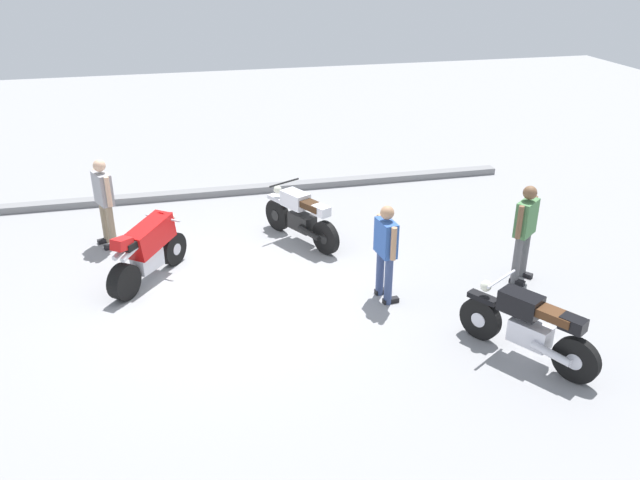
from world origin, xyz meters
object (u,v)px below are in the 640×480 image
motorcycle_red_sportbike (148,249)px  person_in_green_shirt (525,227)px  person_in_blue_shirt (386,248)px  motorcycle_black_cruiser (528,326)px  motorcycle_silver_cruiser (301,216)px  person_in_gray_shirt (104,197)px

motorcycle_red_sportbike → person_in_green_shirt: 6.34m
person_in_green_shirt → person_in_blue_shirt: 2.47m
motorcycle_red_sportbike → motorcycle_black_cruiser: (5.09, -3.56, -0.07)m
motorcycle_silver_cruiser → person_in_blue_shirt: person_in_blue_shirt is taller
motorcycle_red_sportbike → person_in_gray_shirt: bearing=62.4°
motorcycle_silver_cruiser → person_in_green_shirt: size_ratio=1.11×
motorcycle_red_sportbike → person_in_green_shirt: size_ratio=0.98×
motorcycle_silver_cruiser → motorcycle_black_cruiser: bearing=178.7°
motorcycle_black_cruiser → person_in_blue_shirt: bearing=2.7°
person_in_gray_shirt → motorcycle_red_sportbike: bearing=91.0°
motorcycle_black_cruiser → person_in_gray_shirt: (-5.86, 5.18, 0.46)m
motorcycle_black_cruiser → person_in_green_shirt: size_ratio=1.07×
motorcycle_black_cruiser → person_in_green_shirt: bearing=-58.7°
motorcycle_black_cruiser → person_in_blue_shirt: person_in_blue_shirt is taller
motorcycle_silver_cruiser → motorcycle_red_sportbike: motorcycle_red_sportbike is taller
person_in_gray_shirt → motorcycle_black_cruiser: bearing=114.1°
person_in_green_shirt → person_in_blue_shirt: (-2.47, -0.09, -0.06)m
person_in_green_shirt → person_in_blue_shirt: size_ratio=1.05×
motorcycle_red_sportbike → person_in_blue_shirt: (3.69, -1.53, 0.33)m
person_in_gray_shirt → motorcycle_silver_cruiser: bearing=144.9°
motorcycle_black_cruiser → person_in_gray_shirt: 7.84m
motorcycle_black_cruiser → person_in_blue_shirt: size_ratio=1.13×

